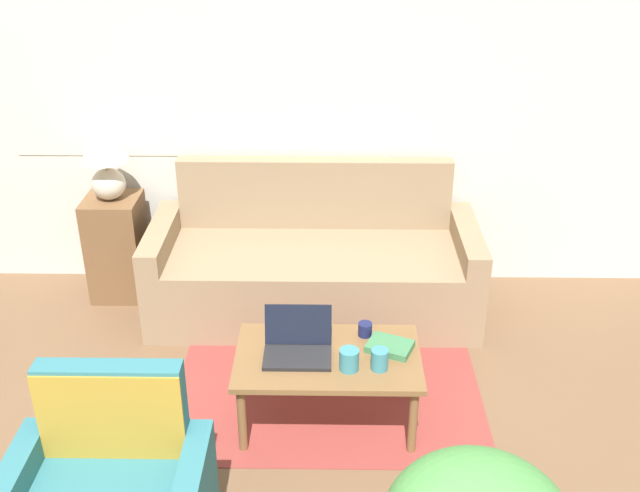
# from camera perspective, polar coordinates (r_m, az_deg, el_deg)

# --- Properties ---
(wall_back) EXTENTS (6.36, 0.06, 2.60)m
(wall_back) POSITION_cam_1_polar(r_m,az_deg,el_deg) (4.91, -8.32, 11.38)
(wall_back) COLOR silver
(wall_back) RESTS_ON ground_plane
(rug) EXTENTS (1.68, 1.82, 0.01)m
(rug) POSITION_cam_1_polar(r_m,az_deg,el_deg) (4.47, 0.62, -8.56)
(rug) COLOR brown
(rug) RESTS_ON ground_plane
(couch) EXTENTS (2.06, 0.83, 0.92)m
(couch) POSITION_cam_1_polar(r_m,az_deg,el_deg) (4.84, -0.46, -1.68)
(couch) COLOR #937A5B
(couch) RESTS_ON ground_plane
(side_table) EXTENTS (0.35, 0.35, 0.70)m
(side_table) POSITION_cam_1_polar(r_m,az_deg,el_deg) (5.14, -15.18, -0.07)
(side_table) COLOR brown
(side_table) RESTS_ON ground_plane
(table_lamp) EXTENTS (0.30, 0.30, 0.52)m
(table_lamp) POSITION_cam_1_polar(r_m,az_deg,el_deg) (4.88, -16.10, 6.79)
(table_lamp) COLOR beige
(table_lamp) RESTS_ON side_table
(coffee_table) EXTENTS (0.94, 0.57, 0.41)m
(coffee_table) POSITION_cam_1_polar(r_m,az_deg,el_deg) (3.83, 0.60, -8.88)
(coffee_table) COLOR brown
(coffee_table) RESTS_ON ground_plane
(laptop) EXTENTS (0.34, 0.27, 0.22)m
(laptop) POSITION_cam_1_polar(r_m,az_deg,el_deg) (3.79, -1.71, -7.55)
(laptop) COLOR black
(laptop) RESTS_ON coffee_table
(cup_navy) EXTENTS (0.09, 0.09, 0.11)m
(cup_navy) POSITION_cam_1_polar(r_m,az_deg,el_deg) (3.69, 4.56, -8.61)
(cup_navy) COLOR teal
(cup_navy) RESTS_ON coffee_table
(cup_yellow) EXTENTS (0.10, 0.10, 0.11)m
(cup_yellow) POSITION_cam_1_polar(r_m,az_deg,el_deg) (3.68, 2.23, -8.65)
(cup_yellow) COLOR teal
(cup_yellow) RESTS_ON coffee_table
(cup_white) EXTENTS (0.07, 0.07, 0.07)m
(cup_white) POSITION_cam_1_polar(r_m,az_deg,el_deg) (3.94, 3.46, -6.36)
(cup_white) COLOR #191E4C
(cup_white) RESTS_ON coffee_table
(book_red) EXTENTS (0.27, 0.23, 0.04)m
(book_red) POSITION_cam_1_polar(r_m,az_deg,el_deg) (3.85, 5.33, -7.62)
(book_red) COLOR #3D7A4C
(book_red) RESTS_ON coffee_table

